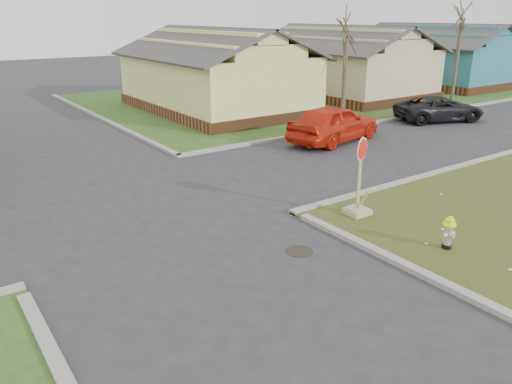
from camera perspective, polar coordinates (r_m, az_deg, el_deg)
ground at (r=11.19m, az=-5.48°, el=-8.72°), size 120.00×120.00×0.00m
verge_far_right at (r=38.11m, az=10.24°, el=11.41°), size 37.00×19.00×0.05m
curbs at (r=15.38m, az=-14.79°, el=-1.18°), size 80.00×40.00×0.12m
manhole at (r=11.93m, az=5.00°, el=-6.75°), size 0.64×0.64×0.01m
side_house_yellow at (r=29.30m, az=-4.69°, el=13.51°), size 7.60×11.60×4.70m
side_house_tan at (r=35.41m, az=9.84°, el=14.35°), size 7.60×11.60×4.70m
side_house_teal at (r=43.00m, az=19.72°, el=14.42°), size 7.60×11.60×4.70m
tree_mid_right at (r=26.76m, az=10.06°, el=12.61°), size 0.22×0.22×4.20m
tree_far_right at (r=34.65m, az=21.93°, el=13.55°), size 0.22×0.22×4.76m
fire_hydrant at (r=12.60m, az=21.16°, el=-4.14°), size 0.30×0.30×0.82m
stop_sign at (r=14.02m, az=11.58°, el=-0.67°), size 0.62×0.61×2.20m
red_sedan at (r=22.20m, az=8.90°, el=7.79°), size 5.10×2.83×1.64m
dark_pickup at (r=28.11m, az=20.23°, el=8.93°), size 5.05×3.63×1.28m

